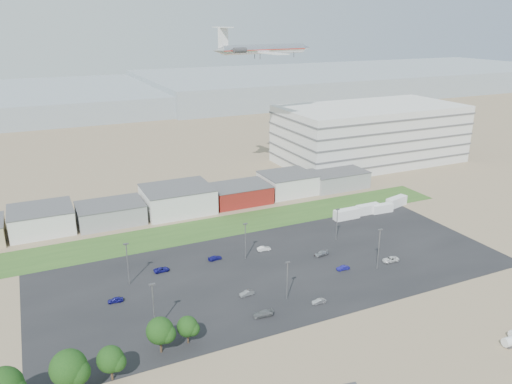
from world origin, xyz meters
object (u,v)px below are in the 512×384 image
box_trailer_a (347,214)px  parked_car_4 (247,293)px  parked_car_3 (263,313)px  parked_car_13 (319,301)px  airliner (264,49)px  parked_car_0 (390,259)px  parked_car_1 (343,268)px  parked_car_6 (215,258)px  parked_car_11 (264,249)px  storage_tank_nw (512,341)px  parked_car_9 (162,270)px  parked_car_12 (321,253)px  parked_car_5 (115,300)px

box_trailer_a → parked_car_4: (-48.18, -29.63, -1.04)m
parked_car_3 → parked_car_13: size_ratio=1.34×
airliner → parked_car_0: size_ratio=9.36×
airliner → parked_car_4: (-42.25, -78.59, -49.73)m
parked_car_1 → parked_car_6: size_ratio=0.89×
parked_car_3 → parked_car_11: bearing=161.2°
parked_car_3 → parked_car_11: (14.24, 28.98, -0.02)m
parked_car_0 → airliner: bearing=-178.7°
parked_car_13 → parked_car_1: bearing=131.1°
storage_tank_nw → airliner: (3.05, 117.63, 49.20)m
parked_car_0 → parked_car_13: size_ratio=1.37×
parked_car_13 → airliner: bearing=164.7°
box_trailer_a → parked_car_1: 35.38m
parked_car_9 → storage_tank_nw: bearing=-139.1°
parked_car_0 → parked_car_12: parked_car_0 is taller
parked_car_0 → parked_car_3: size_ratio=1.03×
parked_car_1 → parked_car_11: 22.94m
airliner → parked_car_0: airliner is taller
parked_car_6 → parked_car_13: size_ratio=1.16×
parked_car_9 → parked_car_11: bearing=-91.7°
parked_car_6 → parked_car_12: bearing=-115.5°
parked_car_5 → parked_car_6: parked_car_5 is taller
box_trailer_a → parked_car_3: 62.12m
storage_tank_nw → parked_car_9: (-54.03, 58.76, -0.56)m
parked_car_5 → parked_car_3: bearing=61.1°
parked_car_3 → parked_car_4: (0.26, 9.24, -0.05)m
parked_car_0 → parked_car_3: 42.52m
airliner → parked_car_12: bearing=-108.9°
parked_car_3 → parked_car_4: size_ratio=1.24×
parked_car_9 → box_trailer_a: bearing=-82.8°
parked_car_5 → parked_car_0: bearing=87.3°
box_trailer_a → parked_car_3: size_ratio=1.97×
parked_car_5 → parked_car_11: parked_car_11 is taller
parked_car_6 → parked_car_11: (14.25, -0.47, 0.06)m
airliner → parked_car_4: size_ratio=11.89×
box_trailer_a → parked_car_11: (-34.21, -9.89, -1.01)m
storage_tank_nw → box_trailer_a: size_ratio=0.43×
parked_car_0 → parked_car_5: parked_car_0 is taller
parked_car_0 → parked_car_5: size_ratio=1.31×
airliner → parked_car_13: (-28.97, -88.60, -49.77)m
parked_car_9 → parked_car_3: bearing=-155.0°
storage_tank_nw → airliner: airliner is taller
parked_car_1 → parked_car_9: parked_car_1 is taller
storage_tank_nw → parked_car_1: storage_tank_nw is taller
parked_car_6 → parked_car_11: parked_car_11 is taller
box_trailer_a → parked_car_1: bearing=-126.0°
parked_car_0 → parked_car_11: 33.92m
parked_car_5 → parked_car_13: size_ratio=1.05×
parked_car_4 → parked_car_12: (26.66, 10.47, 0.03)m
parked_car_0 → parked_car_12: 18.21m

